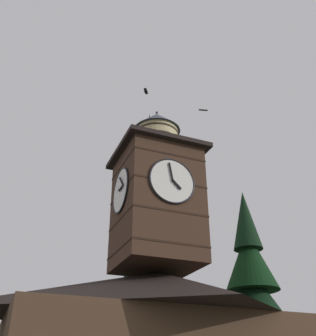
{
  "coord_description": "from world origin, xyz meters",
  "views": [
    {
      "loc": [
        7.16,
        17.12,
        1.83
      ],
      "look_at": [
        -0.49,
        -1.56,
        12.74
      ],
      "focal_mm": 43.09,
      "sensor_mm": 36.0,
      "label": 1
    }
  ],
  "objects_px": {
    "pine_tree_behind": "(147,283)",
    "flying_bird_low": "(146,92)",
    "clock_tower": "(157,194)",
    "moon": "(165,283)",
    "pine_tree_aside": "(255,313)",
    "flying_bird_high": "(203,110)"
  },
  "relations": [
    {
      "from": "pine_tree_aside",
      "to": "flying_bird_high",
      "type": "height_order",
      "value": "flying_bird_high"
    },
    {
      "from": "pine_tree_behind",
      "to": "moon",
      "type": "height_order",
      "value": "pine_tree_behind"
    },
    {
      "from": "moon",
      "to": "flying_bird_low",
      "type": "xyz_separation_m",
      "value": [
        17.47,
        37.68,
        2.85
      ]
    },
    {
      "from": "flying_bird_high",
      "to": "flying_bird_low",
      "type": "xyz_separation_m",
      "value": [
        5.4,
        2.22,
        -1.59
      ]
    },
    {
      "from": "moon",
      "to": "flying_bird_high",
      "type": "height_order",
      "value": "flying_bird_high"
    },
    {
      "from": "pine_tree_behind",
      "to": "flying_bird_high",
      "type": "bearing_deg",
      "value": 163.47
    },
    {
      "from": "flying_bird_high",
      "to": "moon",
      "type": "bearing_deg",
      "value": -108.8
    },
    {
      "from": "moon",
      "to": "flying_bird_high",
      "type": "relative_size",
      "value": 3.2
    },
    {
      "from": "clock_tower",
      "to": "flying_bird_low",
      "type": "relative_size",
      "value": 16.1
    },
    {
      "from": "pine_tree_aside",
      "to": "flying_bird_high",
      "type": "relative_size",
      "value": 21.6
    },
    {
      "from": "pine_tree_aside",
      "to": "flying_bird_high",
      "type": "xyz_separation_m",
      "value": [
        4.09,
        2.0,
        13.93
      ]
    },
    {
      "from": "pine_tree_aside",
      "to": "flying_bird_low",
      "type": "relative_size",
      "value": 24.9
    },
    {
      "from": "pine_tree_behind",
      "to": "moon",
      "type": "bearing_deg",
      "value": -114.9
    },
    {
      "from": "pine_tree_behind",
      "to": "flying_bird_low",
      "type": "height_order",
      "value": "pine_tree_behind"
    },
    {
      "from": "clock_tower",
      "to": "moon",
      "type": "bearing_deg",
      "value": -113.9
    },
    {
      "from": "pine_tree_aside",
      "to": "flying_bird_low",
      "type": "distance_m",
      "value": 16.13
    },
    {
      "from": "moon",
      "to": "pine_tree_aside",
      "type": "bearing_deg",
      "value": 76.59
    },
    {
      "from": "flying_bird_high",
      "to": "pine_tree_aside",
      "type": "bearing_deg",
      "value": -153.96
    },
    {
      "from": "pine_tree_behind",
      "to": "clock_tower",
      "type": "bearing_deg",
      "value": 75.12
    },
    {
      "from": "clock_tower",
      "to": "flying_bird_low",
      "type": "xyz_separation_m",
      "value": [
        0.46,
        -0.71,
        7.42
      ]
    },
    {
      "from": "flying_bird_low",
      "to": "clock_tower",
      "type": "bearing_deg",
      "value": 122.57
    },
    {
      "from": "flying_bird_high",
      "to": "flying_bird_low",
      "type": "relative_size",
      "value": 1.15
    }
  ]
}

